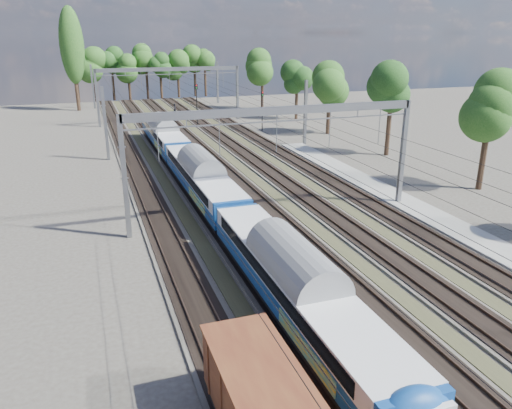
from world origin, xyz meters
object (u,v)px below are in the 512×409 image
object	(u,v)px
emu_train	(202,174)
signal_near	(197,100)
worker	(175,109)
signal_far	(262,106)

from	to	relation	value
emu_train	signal_near	xyz separation A→B (m)	(8.06, 38.07, 1.59)
signal_near	worker	bearing A→B (deg)	83.13
worker	emu_train	bearing A→B (deg)	-179.78
worker	signal_near	bearing A→B (deg)	-166.51
emu_train	worker	xyz separation A→B (m)	(6.76, 51.07, -1.57)
worker	signal_far	bearing A→B (deg)	-147.82
emu_train	signal_far	distance (m)	34.21
emu_train	worker	distance (m)	51.54
emu_train	worker	size ratio (longest dim) A/B	32.06
emu_train	signal_near	bearing A→B (deg)	78.04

